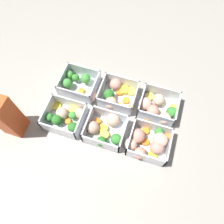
# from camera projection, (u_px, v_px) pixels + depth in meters

# --- Properties ---
(ground_plane) EXTENTS (4.00, 4.00, 0.00)m
(ground_plane) POSITION_uv_depth(u_px,v_px,m) (112.00, 115.00, 0.81)
(ground_plane) COLOR gray
(container_near_left) EXTENTS (0.15, 0.13, 0.06)m
(container_near_left) POSITION_uv_depth(u_px,v_px,m) (157.00, 108.00, 0.79)
(container_near_left) COLOR silver
(container_near_left) RESTS_ON ground_plane
(container_near_center) EXTENTS (0.14, 0.14, 0.06)m
(container_near_center) POSITION_uv_depth(u_px,v_px,m) (116.00, 95.00, 0.82)
(container_near_center) COLOR silver
(container_near_center) RESTS_ON ground_plane
(container_near_right) EXTENTS (0.16, 0.12, 0.06)m
(container_near_right) POSITION_uv_depth(u_px,v_px,m) (80.00, 85.00, 0.83)
(container_near_right) COLOR silver
(container_near_right) RESTS_ON ground_plane
(container_far_left) EXTENTS (0.16, 0.14, 0.06)m
(container_far_left) POSITION_uv_depth(u_px,v_px,m) (148.00, 142.00, 0.74)
(container_far_left) COLOR silver
(container_far_left) RESTS_ON ground_plane
(container_far_center) EXTENTS (0.13, 0.13, 0.06)m
(container_far_center) POSITION_uv_depth(u_px,v_px,m) (106.00, 129.00, 0.76)
(container_far_center) COLOR silver
(container_far_center) RESTS_ON ground_plane
(container_far_right) EXTENTS (0.15, 0.13, 0.06)m
(container_far_right) POSITION_uv_depth(u_px,v_px,m) (65.00, 117.00, 0.78)
(container_far_right) COLOR silver
(container_far_right) RESTS_ON ground_plane
(juice_carton) EXTENTS (0.07, 0.07, 0.20)m
(juice_carton) POSITION_uv_depth(u_px,v_px,m) (6.00, 116.00, 0.70)
(juice_carton) COLOR #D14C1E
(juice_carton) RESTS_ON ground_plane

